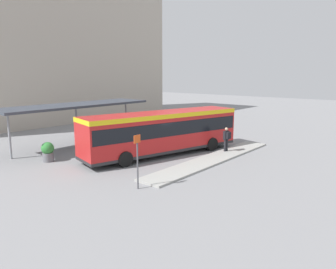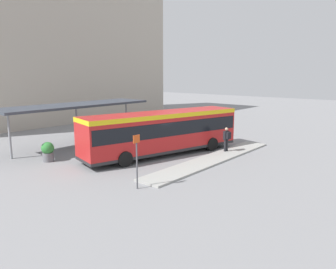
# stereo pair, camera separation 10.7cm
# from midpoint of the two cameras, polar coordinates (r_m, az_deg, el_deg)

# --- Properties ---
(ground_plane) EXTENTS (120.00, 120.00, 0.00)m
(ground_plane) POSITION_cam_midpoint_polar(r_m,az_deg,el_deg) (23.80, -1.06, -3.50)
(ground_plane) COLOR gray
(curb_island) EXTENTS (13.26, 1.80, 0.12)m
(curb_island) POSITION_cam_midpoint_polar(r_m,az_deg,el_deg) (22.57, 7.75, -4.23)
(curb_island) COLOR #9E9E99
(curb_island) RESTS_ON ground_plane
(city_bus) EXTENTS (12.33, 5.37, 3.09)m
(city_bus) POSITION_cam_midpoint_polar(r_m,az_deg,el_deg) (23.43, -1.06, 0.80)
(city_bus) COLOR red
(city_bus) RESTS_ON ground_plane
(pedestrian_waiting) EXTENTS (0.48, 0.53, 1.77)m
(pedestrian_waiting) POSITION_cam_midpoint_polar(r_m,az_deg,el_deg) (24.43, 10.06, -0.56)
(pedestrian_waiting) COLOR #232328
(pedestrian_waiting) RESTS_ON curb_island
(bicycle_blue) EXTENTS (0.48, 1.65, 0.71)m
(bicycle_blue) POSITION_cam_midpoint_polar(r_m,az_deg,el_deg) (31.46, 7.83, 0.56)
(bicycle_blue) COLOR black
(bicycle_blue) RESTS_ON ground_plane
(bicycle_black) EXTENTS (0.48, 1.53, 0.66)m
(bicycle_black) POSITION_cam_midpoint_polar(r_m,az_deg,el_deg) (31.94, 6.70, 0.70)
(bicycle_black) COLOR black
(bicycle_black) RESTS_ON ground_plane
(bicycle_orange) EXTENTS (0.48, 1.74, 0.75)m
(bicycle_orange) POSITION_cam_midpoint_polar(r_m,az_deg,el_deg) (32.45, 5.63, 0.95)
(bicycle_orange) COLOR black
(bicycle_orange) RESTS_ON ground_plane
(bicycle_yellow) EXTENTS (0.48, 1.67, 0.72)m
(bicycle_yellow) POSITION_cam_midpoint_polar(r_m,az_deg,el_deg) (32.73, 4.28, 1.03)
(bicycle_yellow) COLOR black
(bicycle_yellow) RESTS_ON ground_plane
(station_shelter) EXTENTS (12.65, 3.44, 3.40)m
(station_shelter) POSITION_cam_midpoint_polar(r_m,az_deg,el_deg) (27.12, -15.91, 4.82)
(station_shelter) COLOR #383D47
(station_shelter) RESTS_ON ground_plane
(potted_planter_near_shelter) EXTENTS (0.83, 0.83, 1.32)m
(potted_planter_near_shelter) POSITION_cam_midpoint_polar(r_m,az_deg,el_deg) (23.22, -20.33, -2.77)
(potted_planter_near_shelter) COLOR slate
(potted_planter_near_shelter) RESTS_ON ground_plane
(platform_sign) EXTENTS (0.44, 0.08, 2.80)m
(platform_sign) POSITION_cam_midpoint_polar(r_m,az_deg,el_deg) (16.55, -5.52, -4.32)
(platform_sign) COLOR #4C4C51
(platform_sign) RESTS_ON ground_plane
(station_building) EXTENTS (29.40, 11.08, 19.31)m
(station_building) POSITION_cam_midpoint_polar(r_m,az_deg,el_deg) (44.75, -19.69, 14.98)
(station_building) COLOR #B2A899
(station_building) RESTS_ON ground_plane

